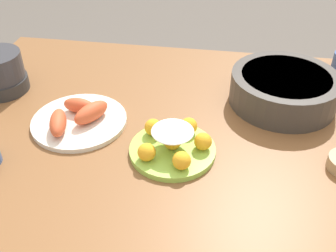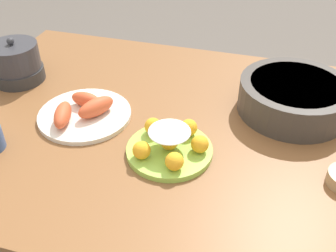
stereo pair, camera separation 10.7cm
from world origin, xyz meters
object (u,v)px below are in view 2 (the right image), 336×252
at_px(cake_plate, 170,145).
at_px(seafood_platter, 84,112).
at_px(dining_table, 167,146).
at_px(warming_pot, 16,63).
at_px(serving_bowl, 294,96).

bearing_deg(cake_plate, seafood_platter, 163.94).
distance_m(dining_table, cake_plate, 0.17).
relative_size(dining_table, seafood_platter, 5.00).
relative_size(dining_table, warming_pot, 7.99).
relative_size(cake_plate, warming_pot, 1.33).
relative_size(seafood_platter, warming_pot, 1.60).
bearing_deg(serving_bowl, seafood_platter, -160.56).
bearing_deg(cake_plate, warming_pot, 159.36).
relative_size(dining_table, cake_plate, 6.02).
relative_size(cake_plate, serving_bowl, 0.70).
height_order(cake_plate, serving_bowl, serving_bowl).
height_order(dining_table, serving_bowl, serving_bowl).
height_order(cake_plate, seafood_platter, cake_plate).
bearing_deg(warming_pot, cake_plate, -20.64).
height_order(dining_table, cake_plate, cake_plate).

